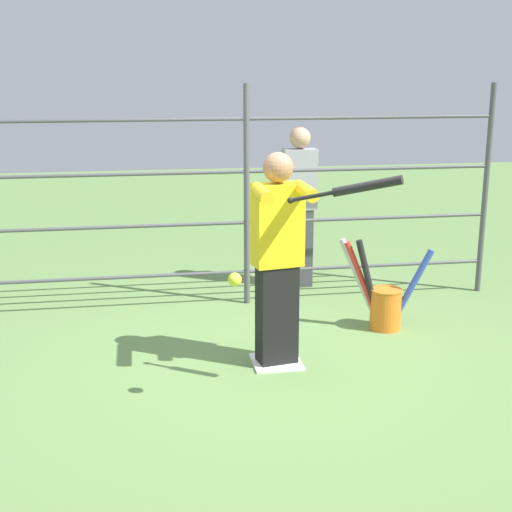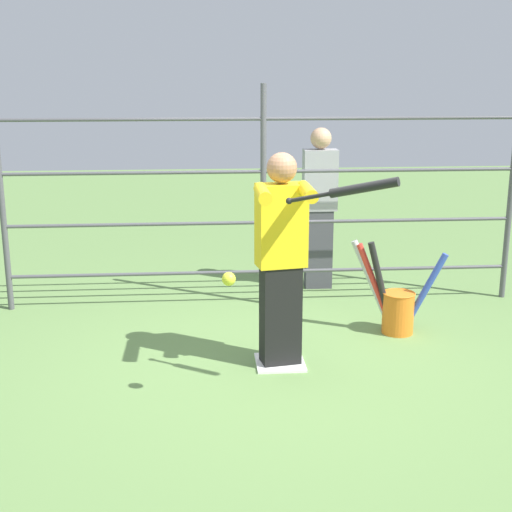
% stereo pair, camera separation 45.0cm
% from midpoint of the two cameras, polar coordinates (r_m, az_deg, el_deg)
% --- Properties ---
extents(ground_plane, '(24.00, 24.00, 0.00)m').
position_cam_midpoint_polar(ground_plane, '(5.98, 4.12, -8.62)').
color(ground_plane, '#608447').
extents(home_plate, '(0.40, 0.40, 0.02)m').
position_cam_midpoint_polar(home_plate, '(5.98, 4.12, -8.53)').
color(home_plate, white).
rests_on(home_plate, ground).
extents(fence_backstop, '(5.21, 0.06, 2.24)m').
position_cam_midpoint_polar(fence_backstop, '(7.19, 2.39, 4.70)').
color(fence_backstop, '#4C4C51').
rests_on(fence_backstop, ground).
extents(batter, '(0.44, 0.64, 1.75)m').
position_cam_midpoint_polar(batter, '(5.66, 4.32, 0.14)').
color(batter, black).
rests_on(batter, ground).
extents(baseball_bat_swinging, '(0.72, 0.48, 0.25)m').
position_cam_midpoint_polar(baseball_bat_swinging, '(4.93, 10.45, 5.24)').
color(baseball_bat_swinging, black).
extents(softball_in_flight, '(0.10, 0.10, 0.10)m').
position_cam_midpoint_polar(softball_in_flight, '(4.89, 0.44, -1.88)').
color(softball_in_flight, yellow).
extents(bat_bucket, '(0.85, 0.33, 0.86)m').
position_cam_midpoint_polar(bat_bucket, '(6.73, 12.98, -3.92)').
color(bat_bucket, orange).
rests_on(bat_bucket, ground).
extents(bystander_behind_fence, '(0.37, 0.23, 1.77)m').
position_cam_midpoint_polar(bystander_behind_fence, '(7.83, 6.74, 3.98)').
color(bystander_behind_fence, '#3F3F47').
rests_on(bystander_behind_fence, ground).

